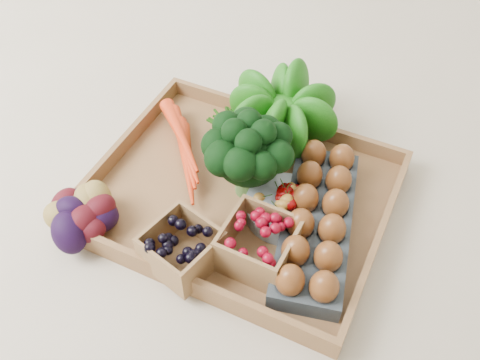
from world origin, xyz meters
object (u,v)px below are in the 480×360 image
at_px(broccoli, 248,167).
at_px(egg_carton, 316,225).
at_px(tray, 240,198).
at_px(cherry_bowl, 285,209).

bearing_deg(broccoli, egg_carton, -13.95).
height_order(broccoli, egg_carton, broccoli).
height_order(tray, cherry_bowl, cherry_bowl).
xyz_separation_m(cherry_bowl, egg_carton, (0.06, -0.01, 0.00)).
xyz_separation_m(broccoli, cherry_bowl, (0.09, -0.03, -0.05)).
bearing_deg(tray, broccoli, 67.39).
height_order(cherry_bowl, egg_carton, same).
bearing_deg(tray, egg_carton, -6.70).
bearing_deg(cherry_bowl, broccoli, 162.11).
height_order(tray, egg_carton, egg_carton).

